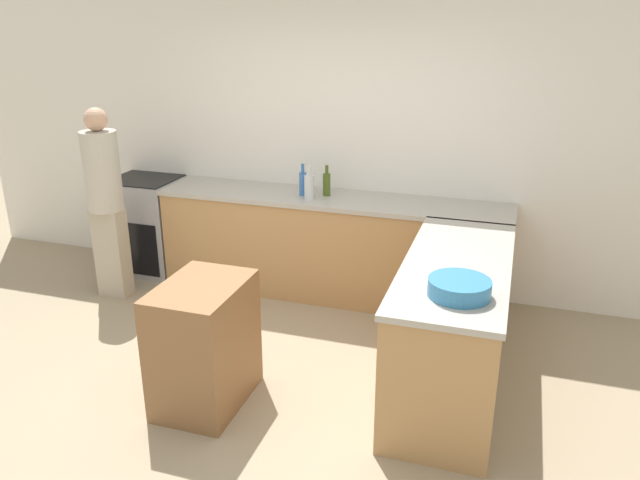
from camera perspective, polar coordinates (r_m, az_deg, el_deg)
name	(u,v)px	position (r m, az deg, el deg)	size (l,w,h in m)	color
ground_plane	(257,395)	(4.45, -5.75, -13.89)	(14.00, 14.00, 0.00)	tan
wall_back	(342,144)	(5.75, 2.07, 8.80)	(8.00, 0.06, 2.70)	white
counter_back	(331,246)	(5.69, 1.03, -0.56)	(3.16, 0.64, 0.94)	tan
counter_peninsula	(452,325)	(4.40, 12.01, -7.63)	(0.69, 1.82, 0.94)	tan
range_oven	(148,225)	(6.48, -15.47, 1.35)	(0.68, 0.61, 0.95)	#99999E
island_table	(204,344)	(4.23, -10.53, -9.36)	(0.51, 0.72, 0.85)	brown
mixing_bowl	(459,288)	(3.70, 12.62, -4.29)	(0.37, 0.37, 0.10)	teal
olive_oil_bottle	(327,184)	(5.56, 0.61, 5.18)	(0.07, 0.07, 0.27)	#475B1E
vinegar_bottle_clear	(309,186)	(5.43, -0.99, 4.92)	(0.09, 0.09, 0.30)	silver
water_bottle_blue	(303,183)	(5.57, -1.58, 5.24)	(0.07, 0.07, 0.29)	#386BB7
person_by_range	(105,197)	(5.83, -19.04, 3.76)	(0.31, 0.31, 1.73)	#ADA38E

